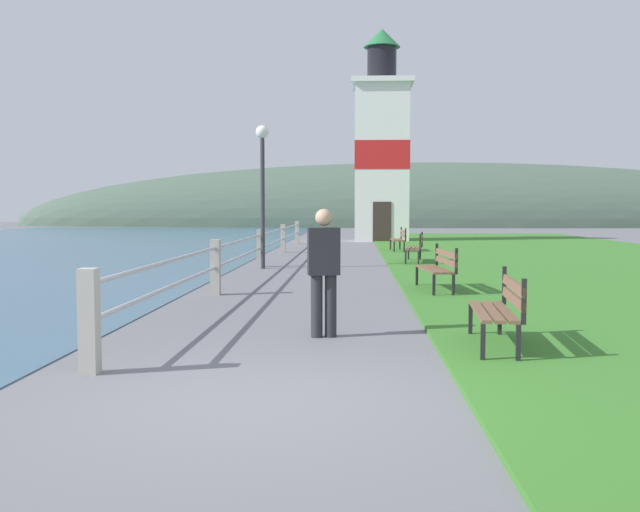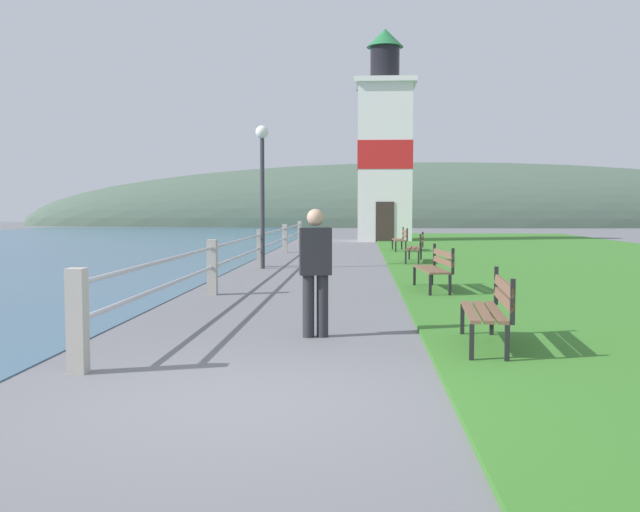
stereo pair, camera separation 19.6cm
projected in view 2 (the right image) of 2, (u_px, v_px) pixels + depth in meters
ground_plane at (234, 402)px, 6.18m from camera, size 160.00×160.00×0.00m
grass_verge at (582, 262)px, 21.80m from camera, size 12.00×48.39×0.06m
seawall_railing at (260, 245)px, 20.40m from camera, size 0.18×26.60×1.08m
park_bench_near at (491, 306)px, 8.34m from camera, size 0.60×1.67×0.94m
park_bench_midway at (436, 266)px, 14.12m from camera, size 0.64×1.85×0.94m
park_bench_far at (417, 246)px, 21.52m from camera, size 0.70×2.02×0.94m
park_bench_by_lighthouse at (401, 238)px, 27.23m from camera, size 0.53×1.67×0.94m
lighthouse at (384, 151)px, 36.19m from camera, size 3.09×3.09×10.70m
person_strolling at (315, 268)px, 9.26m from camera, size 0.44×0.28×1.67m
lamp_post at (262, 170)px, 19.68m from camera, size 0.36×0.36×3.96m
distant_hillside at (433, 226)px, 67.74m from camera, size 80.00×16.00×12.00m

